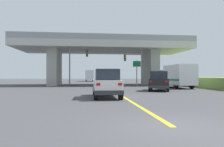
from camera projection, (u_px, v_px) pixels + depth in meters
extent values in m
plane|color=#424244|center=(104.00, 85.00, 35.49)|extent=(160.00, 160.00, 0.00)
cube|color=#B7B5AD|center=(104.00, 48.00, 35.56)|extent=(28.32, 10.59, 1.06)
cube|color=#A8A69F|center=(55.00, 68.00, 34.60)|extent=(1.52, 6.35, 5.88)
cube|color=#A8A69F|center=(150.00, 68.00, 36.44)|extent=(1.52, 6.35, 5.88)
cube|color=gray|center=(106.00, 37.00, 30.47)|extent=(28.32, 0.20, 0.90)
cube|color=gray|center=(102.00, 47.00, 40.69)|extent=(28.32, 0.20, 0.90)
cube|color=yellow|center=(116.00, 92.00, 19.36)|extent=(0.20, 26.56, 0.01)
cube|color=silver|center=(106.00, 86.00, 15.00)|extent=(1.81, 4.56, 0.90)
cube|color=#1E232D|center=(107.00, 75.00, 14.68)|extent=(1.59, 2.51, 0.76)
cube|color=#2D2D30|center=(109.00, 93.00, 12.79)|extent=(1.84, 0.20, 0.28)
cube|color=red|center=(98.00, 84.00, 12.65)|extent=(0.24, 0.06, 0.16)
cube|color=red|center=(120.00, 84.00, 12.80)|extent=(0.24, 0.06, 0.16)
cylinder|color=black|center=(94.00, 91.00, 16.63)|extent=(0.26, 0.72, 0.72)
cylinder|color=black|center=(114.00, 90.00, 16.81)|extent=(0.26, 0.72, 0.72)
cylinder|color=black|center=(96.00, 94.00, 13.19)|extent=(0.26, 0.72, 0.72)
cylinder|color=black|center=(121.00, 94.00, 13.37)|extent=(0.26, 0.72, 0.72)
cube|color=black|center=(159.00, 83.00, 21.67)|extent=(3.25, 4.65, 0.90)
cube|color=#1E232D|center=(159.00, 75.00, 21.37)|extent=(2.38, 2.77, 0.76)
cube|color=#2D2D30|center=(159.00, 87.00, 19.64)|extent=(1.91, 0.85, 0.28)
cube|color=red|center=(151.00, 81.00, 19.75)|extent=(0.25, 0.14, 0.16)
cube|color=red|center=(166.00, 81.00, 19.41)|extent=(0.25, 0.14, 0.16)
cylinder|color=black|center=(151.00, 86.00, 23.39)|extent=(0.49, 0.77, 0.72)
cylinder|color=black|center=(167.00, 87.00, 22.99)|extent=(0.49, 0.77, 0.72)
cylinder|color=black|center=(150.00, 88.00, 20.33)|extent=(0.49, 0.77, 0.72)
cylinder|color=black|center=(168.00, 88.00, 19.93)|extent=(0.49, 0.77, 0.72)
cube|color=navy|center=(169.00, 77.00, 29.43)|extent=(2.20, 2.00, 1.90)
cube|color=white|center=(179.00, 75.00, 25.94)|extent=(2.31, 5.02, 2.49)
cube|color=#197F4C|center=(179.00, 80.00, 25.94)|extent=(2.33, 4.92, 0.24)
cylinder|color=black|center=(162.00, 84.00, 29.30)|extent=(0.30, 0.90, 0.90)
cylinder|color=black|center=(175.00, 84.00, 29.53)|extent=(0.30, 0.90, 0.90)
cylinder|color=black|center=(176.00, 85.00, 24.57)|extent=(0.30, 0.90, 0.90)
cylinder|color=black|center=(192.00, 85.00, 24.79)|extent=(0.30, 0.90, 0.90)
cylinder|color=#56595E|center=(142.00, 68.00, 30.70)|extent=(0.18, 0.18, 5.39)
cylinder|color=#56595E|center=(133.00, 54.00, 30.59)|extent=(2.52, 0.12, 0.12)
cube|color=#232326|center=(125.00, 58.00, 30.44)|extent=(0.32, 0.26, 0.96)
sphere|color=red|center=(125.00, 55.00, 30.29)|extent=(0.16, 0.16, 0.16)
sphere|color=gold|center=(125.00, 58.00, 30.29)|extent=(0.16, 0.16, 0.16)
sphere|color=green|center=(125.00, 60.00, 30.29)|extent=(0.16, 0.16, 0.16)
cylinder|color=#56595E|center=(70.00, 66.00, 29.90)|extent=(0.18, 0.18, 6.06)
cylinder|color=#56595E|center=(78.00, 50.00, 30.07)|extent=(2.52, 0.12, 0.12)
cube|color=black|center=(87.00, 53.00, 30.20)|extent=(0.32, 0.26, 0.96)
sphere|color=red|center=(87.00, 51.00, 30.06)|extent=(0.16, 0.16, 0.16)
sphere|color=gold|center=(87.00, 53.00, 30.05)|extent=(0.16, 0.16, 0.16)
sphere|color=green|center=(87.00, 55.00, 30.05)|extent=(0.16, 0.16, 0.16)
cylinder|color=slate|center=(137.00, 73.00, 32.71)|extent=(0.14, 0.14, 4.10)
cube|color=#146638|center=(137.00, 64.00, 32.67)|extent=(1.22, 0.08, 0.85)
cube|color=white|center=(137.00, 64.00, 32.67)|extent=(1.30, 0.04, 0.93)
cube|color=red|center=(89.00, 76.00, 62.82)|extent=(2.20, 2.00, 1.90)
cube|color=silver|center=(89.00, 75.00, 59.31)|extent=(2.31, 5.08, 2.72)
cube|color=#195999|center=(89.00, 77.00, 59.30)|extent=(2.33, 4.98, 0.24)
cylinder|color=black|center=(86.00, 80.00, 62.70)|extent=(0.30, 0.90, 0.90)
cylinder|color=black|center=(93.00, 80.00, 62.92)|extent=(0.30, 0.90, 0.90)
cylinder|color=black|center=(86.00, 80.00, 57.92)|extent=(0.30, 0.90, 0.90)
cylinder|color=black|center=(93.00, 80.00, 58.14)|extent=(0.30, 0.90, 0.90)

